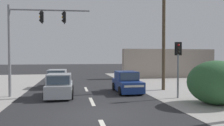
# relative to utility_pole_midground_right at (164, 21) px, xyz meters

# --- Properties ---
(ground_plane) EXTENTS (140.00, 140.00, 0.00)m
(ground_plane) POSITION_rel_utility_pole_midground_right_xyz_m (-5.97, -6.39, -5.45)
(ground_plane) COLOR #28282B
(lane_dash_mid) EXTENTS (0.20, 2.40, 0.01)m
(lane_dash_mid) POSITION_rel_utility_pole_midground_right_xyz_m (-5.97, -3.39, -5.45)
(lane_dash_mid) COLOR silver
(lane_dash_mid) RESTS_ON ground
(lane_dash_far) EXTENTS (0.20, 2.40, 0.01)m
(lane_dash_far) POSITION_rel_utility_pole_midground_right_xyz_m (-5.97, 1.61, -5.45)
(lane_dash_far) COLOR silver
(lane_dash_far) RESTS_ON ground
(utility_pole_midground_right) EXTENTS (1.80, 0.26, 10.41)m
(utility_pole_midground_right) POSITION_rel_utility_pole_midground_right_xyz_m (0.00, 0.00, 0.00)
(utility_pole_midground_right) COLOR #4C3D2B
(utility_pole_midground_right) RESTS_ON ground
(traffic_signal_mast) EXTENTS (5.27, 0.63, 6.00)m
(traffic_signal_mast) POSITION_rel_utility_pole_midground_right_xyz_m (-9.81, -1.03, -1.30)
(traffic_signal_mast) COLOR slate
(traffic_signal_mast) RESTS_ON ground
(pedestal_signal_right_kerb) EXTENTS (0.44, 0.31, 3.56)m
(pedestal_signal_right_kerb) POSITION_rel_utility_pole_midground_right_xyz_m (-0.51, -3.37, -3.03)
(pedestal_signal_right_kerb) COLOR slate
(pedestal_signal_right_kerb) RESTS_ON ground
(roadside_bush) EXTENTS (3.35, 2.87, 2.43)m
(roadside_bush) POSITION_rel_utility_pole_midground_right_xyz_m (0.86, -5.48, -4.31)
(roadside_bush) COLOR #2D5B33
(roadside_bush) RESTS_ON ground
(shopfront_wall_far) EXTENTS (12.00, 1.00, 3.60)m
(shopfront_wall_far) POSITION_rel_utility_pole_midground_right_xyz_m (5.03, 9.61, -3.65)
(shopfront_wall_far) COLOR #A39384
(shopfront_wall_far) RESTS_ON ground
(hatchback_crossing_left) EXTENTS (1.83, 3.67, 1.53)m
(hatchback_crossing_left) POSITION_rel_utility_pole_midground_right_xyz_m (-7.90, -1.50, -4.75)
(hatchback_crossing_left) COLOR #A3A8AD
(hatchback_crossing_left) RESTS_ON ground
(hatchback_kerbside_parked) EXTENTS (1.78, 3.64, 1.53)m
(hatchback_kerbside_parked) POSITION_rel_utility_pole_midground_right_xyz_m (-3.06, -0.37, -4.75)
(hatchback_kerbside_parked) COLOR navy
(hatchback_kerbside_parked) RESTS_ON ground
(hatchback_oncoming_near) EXTENTS (1.92, 3.71, 1.53)m
(hatchback_oncoming_near) POSITION_rel_utility_pole_midground_right_xyz_m (-8.33, 3.28, -4.75)
(hatchback_oncoming_near) COLOR #A3A8AD
(hatchback_oncoming_near) RESTS_ON ground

